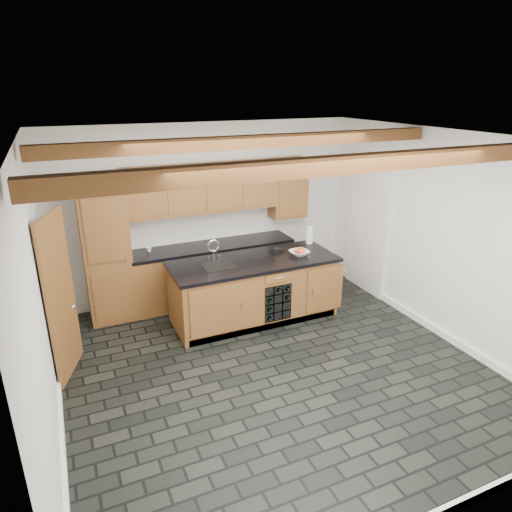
{
  "coord_description": "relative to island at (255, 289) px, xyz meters",
  "views": [
    {
      "loc": [
        -2.19,
        -4.37,
        3.31
      ],
      "look_at": [
        0.11,
        0.8,
        1.19
      ],
      "focal_mm": 32.0,
      "sensor_mm": 36.0,
      "label": 1
    }
  ],
  "objects": [
    {
      "name": "back_cabinetry",
      "position": [
        -0.68,
        0.95,
        0.51
      ],
      "size": [
        3.65,
        0.62,
        2.2
      ],
      "color": "brown",
      "rests_on": "ground"
    },
    {
      "name": "ground",
      "position": [
        -0.31,
        -1.28,
        -0.47
      ],
      "size": [
        5.0,
        5.0,
        0.0
      ],
      "primitive_type": "plane",
      "color": "black",
      "rests_on": "ground"
    },
    {
      "name": "kitchen_scale",
      "position": [
        0.46,
        0.19,
        0.49
      ],
      "size": [
        0.2,
        0.14,
        0.06
      ],
      "rotation": [
        0.0,
        0.0,
        0.22
      ],
      "color": "black",
      "rests_on": "island"
    },
    {
      "name": "paper_towel",
      "position": [
        1.11,
        0.34,
        0.6
      ],
      "size": [
        0.11,
        0.11,
        0.28
      ],
      "primitive_type": "cylinder",
      "color": "white",
      "rests_on": "island"
    },
    {
      "name": "fruit_cluster",
      "position": [
        0.7,
        -0.07,
        0.54
      ],
      "size": [
        0.16,
        0.17,
        0.07
      ],
      "color": "#B02417",
      "rests_on": "fruit_bowl"
    },
    {
      "name": "fruit_bowl",
      "position": [
        0.7,
        -0.08,
        0.5
      ],
      "size": [
        0.31,
        0.31,
        0.07
      ],
      "primitive_type": "imported",
      "rotation": [
        0.0,
        0.0,
        0.08
      ],
      "color": "silver",
      "rests_on": "island"
    },
    {
      "name": "room_shell",
      "position": [
        -0.39,
        -0.75,
        1.06
      ],
      "size": [
        5.01,
        5.0,
        5.0
      ],
      "color": "white",
      "rests_on": "ground"
    },
    {
      "name": "faucet",
      "position": [
        -0.56,
        0.05,
        0.5
      ],
      "size": [
        0.45,
        0.4,
        0.34
      ],
      "color": "black",
      "rests_on": "island"
    },
    {
      "name": "island",
      "position": [
        0.0,
        0.0,
        0.0
      ],
      "size": [
        2.48,
        0.96,
        0.93
      ],
      "color": "brown",
      "rests_on": "ground"
    },
    {
      "name": "mug",
      "position": [
        -1.33,
        0.99,
        0.5
      ],
      "size": [
        0.1,
        0.1,
        0.08
      ],
      "primitive_type": "imported",
      "rotation": [
        0.0,
        0.0,
        0.12
      ],
      "color": "white",
      "rests_on": "back_cabinetry"
    }
  ]
}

